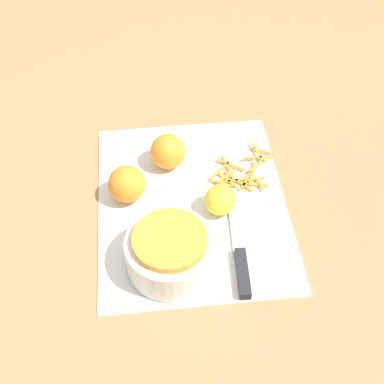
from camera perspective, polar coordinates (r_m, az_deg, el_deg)
name	(u,v)px	position (r m, az deg, el deg)	size (l,w,h in m)	color
ground_plane	(192,204)	(1.05, 0.00, -1.29)	(4.00, 4.00, 0.00)	#9E754C
cutting_board	(192,203)	(1.05, 0.00, -1.18)	(0.45, 0.37, 0.01)	silver
bowl_speckled	(170,251)	(0.93, -2.34, -6.35)	(0.16, 0.16, 0.08)	silver
knife	(241,259)	(0.96, 5.21, -7.10)	(0.25, 0.04, 0.02)	#232328
orange_left	(168,152)	(1.09, -2.59, 4.33)	(0.07, 0.07, 0.07)	orange
orange_right	(127,184)	(1.04, -6.95, 0.85)	(0.07, 0.07, 0.07)	orange
lemon	(220,200)	(1.01, 3.02, -0.84)	(0.06, 0.06, 0.06)	yellow
peel_pile	(242,171)	(1.10, 5.38, 2.20)	(0.14, 0.14, 0.01)	#F59D36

